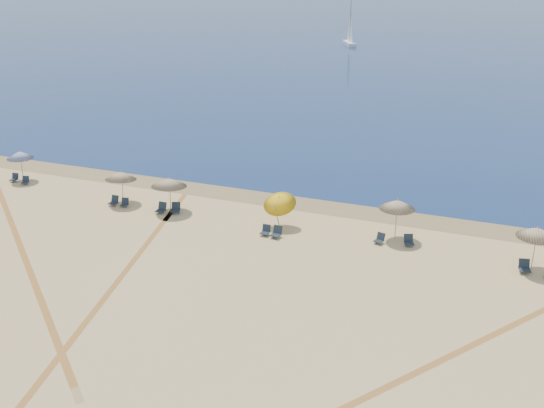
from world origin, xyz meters
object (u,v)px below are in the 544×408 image
Objects in this scene: chair_4 at (161,208)px; umbrella_3 at (279,201)px; umbrella_5 at (537,232)px; chair_7 at (277,232)px; umbrella_2 at (169,182)px; umbrella_4 at (397,204)px; chair_5 at (176,208)px; umbrella_0 at (20,155)px; chair_3 at (125,203)px; chair_2 at (114,201)px; sailboat_1 at (350,32)px; chair_9 at (409,241)px; chair_6 at (266,231)px; chair_0 at (14,178)px; chair_10 at (524,267)px; umbrella_1 at (121,175)px; chair_8 at (380,239)px; chair_1 at (25,181)px.

umbrella_3 is at bearing 5.83° from chair_4.
umbrella_5 is 14.68m from chair_7.
umbrella_4 is at bearing 3.92° from umbrella_2.
chair_5 is at bearing -175.23° from umbrella_4.
umbrella_0 is 3.51× the size of chair_3.
chair_4 is at bearing -175.42° from umbrella_3.
chair_2 is 81.08m from sailboat_1.
chair_5 is at bearing 160.72° from chair_9.
umbrella_5 is 4.09× the size of chair_6.
chair_4 is 0.85× the size of chair_5.
umbrella_4 is 3.88× the size of chair_0.
chair_9 is (15.80, 0.38, -1.74)m from umbrella_2.
chair_6 is 0.79× the size of chair_10.
umbrella_0 is at bearing 172.94° from umbrella_1.
umbrella_3 is (11.50, 0.01, -0.23)m from umbrella_1.
chair_7 is at bearing 168.14° from chair_10.
chair_10 is (14.15, 0.62, 0.00)m from chair_7.
chair_8 is (-8.49, 0.35, -1.96)m from umbrella_5.
chair_4 reaches higher than chair_6.
umbrella_5 is 22.21m from chair_5.
chair_6 is at bearing -176.21° from umbrella_5.
chair_1 is 9.48m from chair_3.
umbrella_5 is at bearing -14.14° from chair_3.
umbrella_1 reaches higher than chair_8.
chair_3 is (10.11, -1.76, -1.76)m from umbrella_0.
chair_6 is at bearing -10.02° from umbrella_2.
chair_10 is (36.11, -1.64, 0.04)m from chair_0.
chair_9 is at bearing 3.74° from chair_2.
umbrella_1 is at bearing 157.08° from chair_5.
chair_3 is 19.11m from chair_9.
umbrella_1 is at bearing 62.96° from chair_2.
chair_5 is at bearing -25.62° from chair_1.
sailboat_1 is at bearing 93.70° from umbrella_1.
chair_7 is 0.09× the size of sailboat_1.
chair_7 is at bearing -2.90° from chair_2.
chair_0 is (-0.46, -0.42, -1.74)m from umbrella_0.
chair_0 is 0.09× the size of sailboat_1.
umbrella_2 reaches higher than chair_10.
chair_4 reaches higher than chair_1.
umbrella_1 is 9.07m from chair_1.
chair_8 is at bearing -102.58° from sailboat_1.
umbrella_3 is 3.55× the size of chair_4.
chair_1 is at bearing 157.92° from chair_9.
umbrella_2 is at bearing -112.25° from sailboat_1.
umbrella_3 reaches higher than chair_5.
sailboat_1 is at bearing 65.66° from chair_1.
umbrella_2 is 14.25m from chair_8.
chair_0 reaches higher than chair_3.
chair_5 reaches higher than chair_0.
sailboat_1 reaches higher than chair_8.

